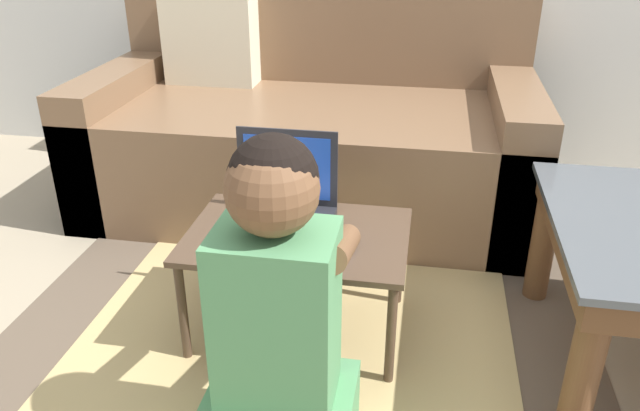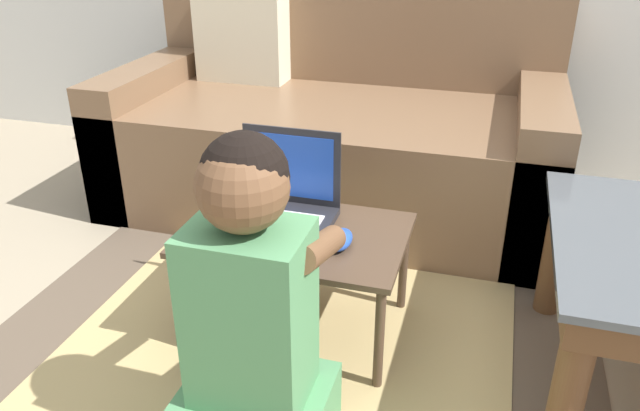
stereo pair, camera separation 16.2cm
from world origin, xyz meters
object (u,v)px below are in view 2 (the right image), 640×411
at_px(couch, 335,132).
at_px(laptop, 282,208).
at_px(laptop_desk, 296,243).
at_px(person_seated, 252,325).
at_px(computer_mouse, 340,240).

distance_m(couch, laptop, 0.83).
distance_m(laptop_desk, person_seated, 0.44).
bearing_deg(couch, laptop_desk, -81.39).
height_order(laptop_desk, person_seated, person_seated).
height_order(laptop_desk, computer_mouse, computer_mouse).
bearing_deg(person_seated, laptop_desk, 96.82).
bearing_deg(couch, computer_mouse, -74.06).
bearing_deg(laptop_desk, couch, 98.61).
relative_size(laptop, person_seated, 0.38).
relative_size(couch, person_seated, 2.24).
height_order(couch, person_seated, couch).
xyz_separation_m(laptop_desk, computer_mouse, (0.13, -0.04, 0.05)).
distance_m(laptop, computer_mouse, 0.20).
bearing_deg(laptop, couch, 95.45).
distance_m(computer_mouse, person_seated, 0.40).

